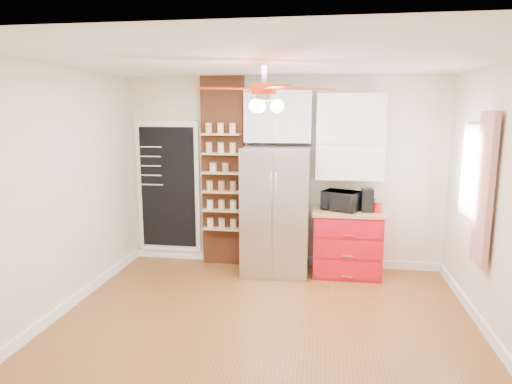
# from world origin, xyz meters

# --- Properties ---
(floor) EXTENTS (4.50, 4.50, 0.00)m
(floor) POSITION_xyz_m (0.00, 0.00, 0.00)
(floor) COLOR brown
(floor) RESTS_ON ground
(ceiling) EXTENTS (4.50, 4.50, 0.00)m
(ceiling) POSITION_xyz_m (0.00, 0.00, 2.70)
(ceiling) COLOR white
(ceiling) RESTS_ON wall_back
(wall_back) EXTENTS (4.50, 0.02, 2.70)m
(wall_back) POSITION_xyz_m (0.00, 2.00, 1.35)
(wall_back) COLOR beige
(wall_back) RESTS_ON floor
(wall_front) EXTENTS (4.50, 0.02, 2.70)m
(wall_front) POSITION_xyz_m (0.00, -2.00, 1.35)
(wall_front) COLOR beige
(wall_front) RESTS_ON floor
(wall_left) EXTENTS (0.02, 4.00, 2.70)m
(wall_left) POSITION_xyz_m (-2.25, 0.00, 1.35)
(wall_left) COLOR beige
(wall_left) RESTS_ON floor
(wall_right) EXTENTS (0.02, 4.00, 2.70)m
(wall_right) POSITION_xyz_m (2.25, 0.00, 1.35)
(wall_right) COLOR beige
(wall_right) RESTS_ON floor
(chalkboard) EXTENTS (0.95, 0.05, 1.95)m
(chalkboard) POSITION_xyz_m (-1.70, 1.96, 1.10)
(chalkboard) COLOR white
(chalkboard) RESTS_ON wall_back
(brick_pillar) EXTENTS (0.60, 0.16, 2.70)m
(brick_pillar) POSITION_xyz_m (-0.85, 1.92, 1.35)
(brick_pillar) COLOR brown
(brick_pillar) RESTS_ON floor
(fridge) EXTENTS (0.90, 0.70, 1.75)m
(fridge) POSITION_xyz_m (-0.05, 1.63, 0.88)
(fridge) COLOR #AAABAF
(fridge) RESTS_ON floor
(upper_glass_cabinet) EXTENTS (0.90, 0.35, 0.70)m
(upper_glass_cabinet) POSITION_xyz_m (-0.05, 1.82, 2.15)
(upper_glass_cabinet) COLOR white
(upper_glass_cabinet) RESTS_ON wall_back
(red_cabinet) EXTENTS (0.94, 0.64, 0.90)m
(red_cabinet) POSITION_xyz_m (0.92, 1.68, 0.45)
(red_cabinet) COLOR red
(red_cabinet) RESTS_ON floor
(upper_shelf_unit) EXTENTS (0.90, 0.30, 1.15)m
(upper_shelf_unit) POSITION_xyz_m (0.92, 1.85, 1.88)
(upper_shelf_unit) COLOR white
(upper_shelf_unit) RESTS_ON wall_back
(window) EXTENTS (0.04, 0.75, 1.05)m
(window) POSITION_xyz_m (2.23, 0.90, 1.55)
(window) COLOR white
(window) RESTS_ON wall_right
(curtain) EXTENTS (0.06, 0.40, 1.55)m
(curtain) POSITION_xyz_m (2.18, 0.35, 1.45)
(curtain) COLOR red
(curtain) RESTS_ON wall_right
(ceiling_fan) EXTENTS (1.40, 1.40, 0.44)m
(ceiling_fan) POSITION_xyz_m (0.00, 0.00, 2.42)
(ceiling_fan) COLOR silver
(ceiling_fan) RESTS_ON ceiling
(toaster_oven) EXTENTS (0.57, 0.49, 0.26)m
(toaster_oven) POSITION_xyz_m (0.82, 1.68, 1.03)
(toaster_oven) COLOR black
(toaster_oven) RESTS_ON red_cabinet
(coffee_maker) EXTENTS (0.16, 0.22, 0.30)m
(coffee_maker) POSITION_xyz_m (1.16, 1.67, 1.05)
(coffee_maker) COLOR black
(coffee_maker) RESTS_ON red_cabinet
(canister_left) EXTENTS (0.12, 0.12, 0.14)m
(canister_left) POSITION_xyz_m (1.29, 1.61, 0.97)
(canister_left) COLOR red
(canister_left) RESTS_ON red_cabinet
(canister_right) EXTENTS (0.13, 0.13, 0.15)m
(canister_right) POSITION_xyz_m (1.29, 1.70, 0.98)
(canister_right) COLOR red
(canister_right) RESTS_ON red_cabinet
(pantry_jar_oats) EXTENTS (0.10, 0.10, 0.12)m
(pantry_jar_oats) POSITION_xyz_m (-0.96, 1.77, 1.43)
(pantry_jar_oats) COLOR beige
(pantry_jar_oats) RESTS_ON brick_pillar
(pantry_jar_beans) EXTENTS (0.11, 0.11, 0.12)m
(pantry_jar_beans) POSITION_xyz_m (-0.79, 1.78, 1.43)
(pantry_jar_beans) COLOR olive
(pantry_jar_beans) RESTS_ON brick_pillar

